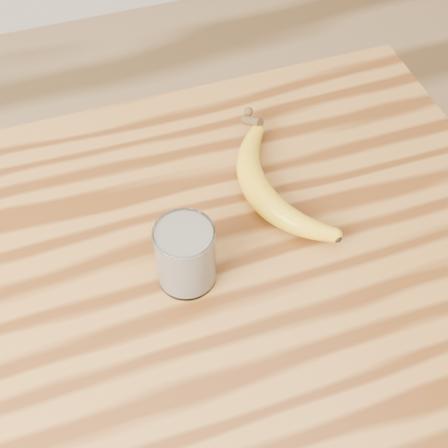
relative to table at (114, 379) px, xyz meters
name	(u,v)px	position (x,y,z in m)	size (l,w,h in m)	color
table	(114,379)	(0.00, 0.00, 0.00)	(1.20, 0.80, 0.90)	#9C652A
smoothie_glass	(186,255)	(0.13, 0.05, 0.18)	(0.08, 0.08, 0.09)	white
banana	(258,193)	(0.25, 0.13, 0.15)	(0.12, 0.32, 0.04)	gold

